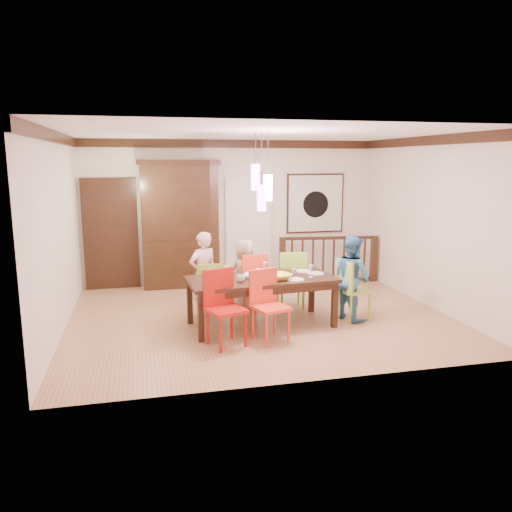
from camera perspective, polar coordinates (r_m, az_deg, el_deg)
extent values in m
plane|color=#A36F4F|center=(8.17, 0.44, -6.90)|extent=(6.00, 6.00, 0.00)
plane|color=white|center=(7.79, 0.47, 13.87)|extent=(6.00, 6.00, 0.00)
plane|color=beige|center=(10.28, -2.83, 5.02)|extent=(6.00, 0.00, 6.00)
plane|color=beige|center=(7.72, -21.75, 2.35)|extent=(0.00, 5.00, 5.00)
plane|color=beige|center=(9.03, 19.34, 3.63)|extent=(0.00, 5.00, 5.00)
cube|color=black|center=(10.13, -16.24, 2.24)|extent=(1.04, 0.07, 2.24)
cube|color=silver|center=(10.36, -0.86, 2.85)|extent=(0.97, 0.05, 2.22)
cube|color=black|center=(10.70, 6.77, 6.00)|extent=(1.25, 0.04, 1.25)
cube|color=silver|center=(10.68, 6.82, 5.99)|extent=(1.18, 0.02, 1.18)
cylinder|color=black|center=(10.67, 6.84, 5.87)|extent=(0.56, 0.01, 0.56)
cube|color=#F94ABC|center=(7.37, -0.08, 8.99)|extent=(0.11, 0.11, 0.38)
cylinder|color=black|center=(7.36, -0.08, 12.26)|extent=(0.01, 0.01, 0.46)
cube|color=#F94ABC|center=(7.31, 1.34, 7.80)|extent=(0.11, 0.11, 0.38)
cylinder|color=black|center=(7.30, 1.35, 11.68)|extent=(0.01, 0.01, 0.61)
cube|color=#F94ABC|center=(7.35, 0.63, 6.65)|extent=(0.11, 0.11, 0.38)
cylinder|color=black|center=(7.33, 0.63, 11.09)|extent=(0.01, 0.01, 0.76)
cube|color=black|center=(7.54, 0.61, -2.68)|extent=(2.28, 1.18, 0.05)
cube|color=black|center=(7.87, -7.43, -5.01)|extent=(0.09, 0.09, 0.70)
cube|color=black|center=(8.31, 6.80, -4.14)|extent=(0.09, 0.09, 0.70)
cube|color=black|center=(7.07, -6.73, -6.84)|extent=(0.09, 0.09, 0.70)
cube|color=black|center=(7.56, 8.98, -5.73)|extent=(0.09, 0.09, 0.70)
cube|color=black|center=(7.98, -0.15, -2.48)|extent=(2.01, 0.20, 0.10)
cube|color=black|center=(7.14, 1.45, -4.07)|extent=(2.01, 0.20, 0.10)
cube|color=olive|center=(8.13, -5.40, -3.85)|extent=(0.41, 0.41, 0.04)
cube|color=olive|center=(8.08, -5.43, -2.20)|extent=(0.40, 0.05, 0.44)
cylinder|color=olive|center=(8.02, -6.38, -5.72)|extent=(0.03, 0.03, 0.42)
cylinder|color=olive|center=(8.06, -4.06, -5.59)|extent=(0.03, 0.03, 0.42)
cylinder|color=olive|center=(8.33, -6.64, -5.09)|extent=(0.03, 0.03, 0.42)
cylinder|color=olive|center=(8.37, -4.42, -4.97)|extent=(0.03, 0.03, 0.42)
cube|color=red|center=(8.29, -0.69, -3.12)|extent=(0.53, 0.53, 0.04)
cube|color=red|center=(8.23, -0.69, -1.29)|extent=(0.45, 0.13, 0.50)
cylinder|color=red|center=(8.15, -1.67, -5.19)|extent=(0.04, 0.04, 0.48)
cylinder|color=red|center=(8.23, 0.85, -5.03)|extent=(0.04, 0.04, 0.48)
cylinder|color=red|center=(8.50, -2.17, -4.52)|extent=(0.04, 0.04, 0.48)
cylinder|color=red|center=(8.57, 0.26, -4.38)|extent=(0.04, 0.04, 0.48)
cube|color=#8AC635|center=(8.50, 3.97, -2.80)|extent=(0.49, 0.49, 0.04)
cube|color=#8AC635|center=(8.44, 3.99, -1.01)|extent=(0.46, 0.08, 0.50)
cylinder|color=#8AC635|center=(8.34, 3.10, -4.82)|extent=(0.04, 0.04, 0.48)
cylinder|color=#8AC635|center=(8.45, 5.51, -4.66)|extent=(0.04, 0.04, 0.48)
cylinder|color=#8AC635|center=(8.68, 2.42, -4.19)|extent=(0.04, 0.04, 0.48)
cylinder|color=#8AC635|center=(8.78, 4.75, -4.04)|extent=(0.04, 0.04, 0.48)
cube|color=#A8130E|center=(6.78, -3.43, -6.20)|extent=(0.60, 0.60, 0.04)
cube|color=#A8130E|center=(6.71, -3.46, -3.92)|extent=(0.46, 0.20, 0.51)
cylinder|color=#A8130E|center=(6.66, -4.76, -8.87)|extent=(0.04, 0.04, 0.49)
cylinder|color=#A8130E|center=(6.72, -1.52, -8.65)|extent=(0.04, 0.04, 0.49)
cylinder|color=#A8130E|center=(7.01, -5.22, -7.85)|extent=(0.04, 0.04, 0.49)
cylinder|color=#A8130E|center=(7.07, -2.15, -7.65)|extent=(0.04, 0.04, 0.49)
cube|color=red|center=(6.96, 1.70, -5.91)|extent=(0.56, 0.56, 0.04)
cube|color=red|center=(6.89, 1.71, -3.78)|extent=(0.44, 0.18, 0.49)
cylinder|color=red|center=(6.83, 0.59, -8.42)|extent=(0.04, 0.04, 0.47)
cylinder|color=red|center=(6.92, 3.55, -8.18)|extent=(0.04, 0.04, 0.47)
cylinder|color=red|center=(7.16, -0.10, -7.48)|extent=(0.04, 0.04, 0.47)
cylinder|color=red|center=(7.25, 2.72, -7.27)|extent=(0.04, 0.04, 0.47)
cube|color=#9CC23E|center=(8.06, 11.14, -3.88)|extent=(0.52, 0.52, 0.04)
cube|color=#9CC23E|center=(8.00, 11.20, -2.08)|extent=(0.13, 0.44, 0.48)
cylinder|color=#9CC23E|center=(7.90, 10.42, -5.96)|extent=(0.04, 0.04, 0.46)
cylinder|color=#9CC23E|center=(8.04, 12.74, -5.74)|extent=(0.04, 0.04, 0.46)
cylinder|color=#9CC23E|center=(8.21, 9.44, -5.28)|extent=(0.04, 0.04, 0.46)
cylinder|color=#9CC23E|center=(8.35, 11.69, -5.09)|extent=(0.04, 0.04, 0.46)
cube|color=black|center=(10.07, -8.53, -0.80)|extent=(1.48, 0.44, 0.95)
cube|color=black|center=(9.92, -8.74, 6.14)|extent=(1.48, 0.40, 1.48)
cube|color=black|center=(10.11, -8.82, 6.22)|extent=(1.27, 0.02, 1.27)
cube|color=black|center=(9.89, -8.87, 10.55)|extent=(1.59, 0.44, 0.10)
cube|color=black|center=(10.12, 3.16, -0.75)|extent=(0.13, 0.13, 0.92)
cube|color=black|center=(10.81, 13.05, -0.26)|extent=(0.13, 0.13, 0.92)
cube|color=black|center=(10.34, 8.34, 2.05)|extent=(2.05, 0.33, 0.06)
cube|color=black|center=(10.51, 8.21, -2.69)|extent=(1.92, 0.30, 0.05)
imported|color=#FFC2D4|center=(8.17, -6.06, -1.98)|extent=(0.59, 0.50, 1.37)
imported|color=tan|center=(8.38, -1.30, -2.16)|extent=(0.64, 0.46, 1.21)
imported|color=teal|center=(8.01, 10.85, -2.43)|extent=(0.70, 0.79, 1.35)
imported|color=yellow|center=(7.42, 2.67, -2.37)|extent=(0.44, 0.44, 0.09)
imported|color=white|center=(7.49, -0.75, -2.34)|extent=(0.21, 0.21, 0.06)
imported|color=silver|center=(7.26, -1.77, -2.59)|extent=(0.16, 0.16, 0.10)
imported|color=silver|center=(7.80, 4.36, -1.75)|extent=(0.09, 0.09, 0.08)
cylinder|color=white|center=(7.71, -4.47, -2.17)|extent=(0.26, 0.26, 0.01)
cylinder|color=white|center=(7.79, -0.36, -2.00)|extent=(0.26, 0.26, 0.01)
cylinder|color=white|center=(8.00, 5.47, -1.70)|extent=(0.26, 0.26, 0.01)
cylinder|color=white|center=(7.09, -4.36, -3.31)|extent=(0.26, 0.26, 0.01)
cylinder|color=white|center=(7.41, 4.54, -2.69)|extent=(0.26, 0.26, 0.01)
cylinder|color=white|center=(7.84, 6.84, -1.99)|extent=(0.26, 0.26, 0.01)
cube|color=#D83359|center=(7.22, 1.18, -3.02)|extent=(0.18, 0.14, 0.01)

